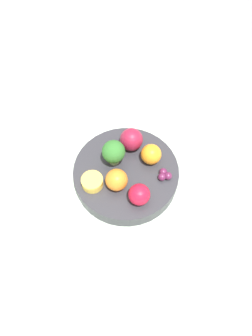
# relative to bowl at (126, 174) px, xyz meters

# --- Properties ---
(ground_plane) EXTENTS (6.00, 6.00, 0.00)m
(ground_plane) POSITION_rel_bowl_xyz_m (0.00, 0.00, -0.04)
(ground_plane) COLOR gray
(table_surface) EXTENTS (1.20, 1.20, 0.02)m
(table_surface) POSITION_rel_bowl_xyz_m (0.00, 0.00, -0.03)
(table_surface) COLOR #B2C6B2
(table_surface) RESTS_ON ground_plane
(bowl) EXTENTS (0.24, 0.24, 0.04)m
(bowl) POSITION_rel_bowl_xyz_m (0.00, 0.00, 0.00)
(bowl) COLOR #2D2D33
(bowl) RESTS_ON table_surface
(broccoli) EXTENTS (0.05, 0.05, 0.06)m
(broccoli) POSITION_rel_bowl_xyz_m (0.00, -0.04, 0.06)
(broccoli) COLOR #99C17A
(broccoli) RESTS_ON bowl
(apple_red) EXTENTS (0.05, 0.05, 0.05)m
(apple_red) POSITION_rel_bowl_xyz_m (-0.06, -0.03, 0.04)
(apple_red) COLOR maroon
(apple_red) RESTS_ON bowl
(apple_green) EXTENTS (0.05, 0.05, 0.05)m
(apple_green) POSITION_rel_bowl_xyz_m (0.04, 0.07, 0.04)
(apple_green) COLOR #B7142D
(apple_green) RESTS_ON bowl
(orange_front) EXTENTS (0.05, 0.05, 0.05)m
(orange_front) POSITION_rel_bowl_xyz_m (-0.06, 0.02, 0.04)
(orange_front) COLOR orange
(orange_front) RESTS_ON bowl
(orange_back) EXTENTS (0.05, 0.05, 0.05)m
(orange_back) POSITION_rel_bowl_xyz_m (0.04, 0.01, 0.04)
(orange_back) COLOR orange
(orange_back) RESTS_ON bowl
(grape_cluster) EXTENTS (0.03, 0.03, 0.02)m
(grape_cluster) POSITION_rel_bowl_xyz_m (-0.04, 0.07, 0.03)
(grape_cluster) COLOR #5B1E42
(grape_cluster) RESTS_ON bowl
(small_cup) EXTENTS (0.05, 0.05, 0.02)m
(small_cup) POSITION_rel_bowl_xyz_m (0.07, -0.03, 0.03)
(small_cup) COLOR #F4CC4C
(small_cup) RESTS_ON bowl
(spoon) EXTENTS (0.05, 0.06, 0.01)m
(spoon) POSITION_rel_bowl_xyz_m (0.19, -0.06, -0.02)
(spoon) COLOR silver
(spoon) RESTS_ON table_surface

